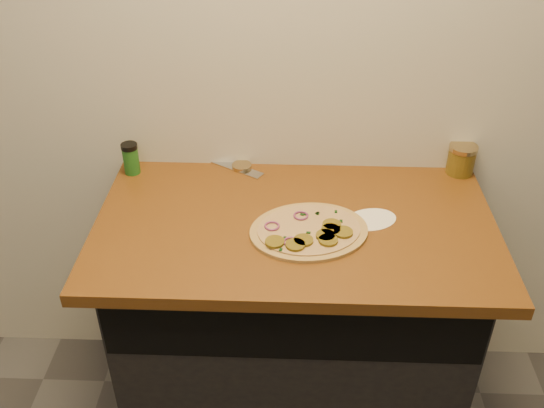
{
  "coord_description": "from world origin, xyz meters",
  "views": [
    {
      "loc": [
        -0.01,
        -0.05,
        1.97
      ],
      "look_at": [
        -0.07,
        1.43,
        0.95
      ],
      "focal_mm": 40.0,
      "sensor_mm": 36.0,
      "label": 1
    }
  ],
  "objects_px": {
    "pizza": "(309,231)",
    "chefs_knife": "(217,160)",
    "salsa_jar": "(461,159)",
    "spice_shaker": "(131,158)"
  },
  "relations": [
    {
      "from": "spice_shaker",
      "to": "chefs_knife",
      "type": "bearing_deg",
      "value": 16.71
    },
    {
      "from": "chefs_knife",
      "to": "pizza",
      "type": "bearing_deg",
      "value": -51.99
    },
    {
      "from": "pizza",
      "to": "chefs_knife",
      "type": "height_order",
      "value": "pizza"
    },
    {
      "from": "pizza",
      "to": "chefs_knife",
      "type": "xyz_separation_m",
      "value": [
        -0.31,
        0.4,
        -0.0
      ]
    },
    {
      "from": "chefs_knife",
      "to": "spice_shaker",
      "type": "xyz_separation_m",
      "value": [
        -0.28,
        -0.08,
        0.05
      ]
    },
    {
      "from": "chefs_knife",
      "to": "spice_shaker",
      "type": "height_order",
      "value": "spice_shaker"
    },
    {
      "from": "chefs_knife",
      "to": "salsa_jar",
      "type": "height_order",
      "value": "salsa_jar"
    },
    {
      "from": "pizza",
      "to": "salsa_jar",
      "type": "xyz_separation_m",
      "value": [
        0.51,
        0.36,
        0.04
      ]
    },
    {
      "from": "salsa_jar",
      "to": "spice_shaker",
      "type": "relative_size",
      "value": 0.94
    },
    {
      "from": "pizza",
      "to": "salsa_jar",
      "type": "bearing_deg",
      "value": 35.38
    }
  ]
}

